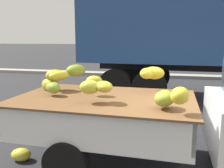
# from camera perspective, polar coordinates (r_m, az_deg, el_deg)

# --- Properties ---
(curb_strip) EXTENTS (80.00, 0.80, 0.16)m
(curb_strip) POSITION_cam_1_polar(r_m,az_deg,el_deg) (13.53, 15.27, 1.76)
(curb_strip) COLOR gray
(curb_strip) RESTS_ON ground
(fallen_banana_bunch_near_tailgate) EXTENTS (0.35, 0.27, 0.21)m
(fallen_banana_bunch_near_tailgate) POSITION_cam_1_polar(r_m,az_deg,el_deg) (4.50, -20.33, -15.10)
(fallen_banana_bunch_near_tailgate) COLOR gold
(fallen_banana_bunch_near_tailgate) RESTS_ON ground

